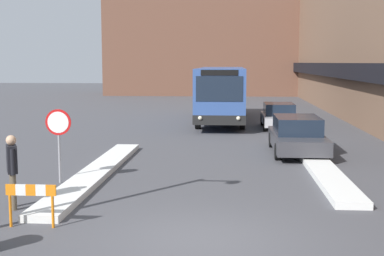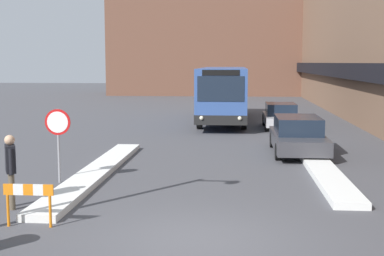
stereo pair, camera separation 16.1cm
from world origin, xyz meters
TOP-DOWN VIEW (x-y plane):
  - ground_plane at (0.00, 0.00)m, footprint 160.00×160.00m
  - building_row_right at (9.98, 24.00)m, footprint 5.50×60.00m
  - building_backdrop_far at (0.00, 49.57)m, footprint 26.00×8.00m
  - snow_bank_left at (-3.60, 5.97)m, footprint 0.90×10.34m
  - snow_bank_right at (3.60, 7.31)m, footprint 0.90×9.81m
  - city_bus at (0.05, 21.60)m, footprint 2.64×11.96m
  - parked_car_front at (3.20, 10.52)m, footprint 1.94×4.79m
  - parked_car_middle at (3.20, 18.51)m, footprint 1.79×4.22m
  - stop_sign at (-4.39, 4.75)m, footprint 0.76×0.08m
  - pedestrian at (-4.63, 1.96)m, footprint 0.42×0.53m
  - construction_barricade at (-3.64, 0.54)m, footprint 1.10×0.06m

SIDE VIEW (x-z plane):
  - ground_plane at x=0.00m, z-range 0.00..0.00m
  - snow_bank_left at x=-3.60m, z-range 0.00..0.18m
  - snow_bank_right at x=3.60m, z-range 0.00..0.19m
  - construction_barricade at x=-3.64m, z-range 0.20..1.14m
  - parked_car_middle at x=3.20m, z-range 0.01..1.37m
  - parked_car_front at x=3.20m, z-range 0.00..1.44m
  - pedestrian at x=-4.63m, z-range 0.18..1.99m
  - stop_sign at x=-4.39m, z-range 0.49..2.67m
  - city_bus at x=0.05m, z-range 0.15..3.37m
  - building_row_right at x=9.98m, z-range -0.02..10.44m
  - building_backdrop_far at x=0.00m, z-range 0.00..13.50m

